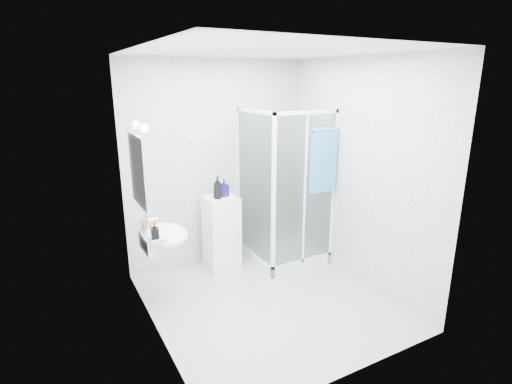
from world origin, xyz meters
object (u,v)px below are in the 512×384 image
hand_towel (324,159)px  soap_dispenser_orange (147,221)px  wall_basin (163,236)px  soap_dispenser_black (155,231)px  shampoo_bottle_b (224,188)px  shower_enclosure (282,230)px  shampoo_bottle_a (217,188)px  storage_cabinet (221,233)px

hand_towel → soap_dispenser_orange: size_ratio=4.71×
wall_basin → soap_dispenser_black: soap_dispenser_black is taller
wall_basin → shampoo_bottle_b: bearing=30.9°
shower_enclosure → soap_dispenser_orange: shower_enclosure is taller
shampoo_bottle_a → shower_enclosure: bearing=-13.2°
shower_enclosure → hand_towel: size_ratio=2.57×
shower_enclosure → shampoo_bottle_b: bearing=160.3°
shower_enclosure → soap_dispenser_orange: size_ratio=12.12×
wall_basin → soap_dispenser_black: size_ratio=3.46×
shampoo_bottle_b → storage_cabinet: bearing=-163.7°
storage_cabinet → soap_dispenser_black: (-1.02, -0.74, 0.47)m
shampoo_bottle_a → soap_dispenser_black: bearing=-144.0°
soap_dispenser_black → wall_basin: bearing=56.9°
wall_basin → hand_towel: (1.96, -0.09, 0.63)m
wall_basin → shampoo_bottle_b: 1.14m
soap_dispenser_black → shower_enclosure: bearing=15.9°
shower_enclosure → shampoo_bottle_a: (-0.82, 0.19, 0.63)m
shampoo_bottle_b → shampoo_bottle_a: bearing=-151.8°
shower_enclosure → shampoo_bottle_a: shower_enclosure is taller
shower_enclosure → shampoo_bottle_a: bearing=166.8°
hand_towel → shampoo_bottle_b: (-1.01, 0.65, -0.38)m
storage_cabinet → shampoo_bottle_b: size_ratio=4.34×
storage_cabinet → soap_dispenser_orange: bearing=-156.3°
hand_towel → soap_dispenser_orange: hand_towel is taller
shower_enclosure → soap_dispenser_orange: (-1.78, -0.20, 0.50)m
wall_basin → storage_cabinet: 1.10m
wall_basin → shampoo_bottle_b: size_ratio=2.58×
soap_dispenser_orange → soap_dispenser_black: soap_dispenser_orange is taller
shampoo_bottle_b → soap_dispenser_orange: size_ratio=1.32×
shampoo_bottle_a → soap_dispenser_orange: 1.05m
soap_dispenser_black → shampoo_bottle_b: bearing=35.2°
shower_enclosure → soap_dispenser_black: shower_enclosure is taller
shampoo_bottle_a → soap_dispenser_black: 1.20m
shampoo_bottle_b → soap_dispenser_black: (-1.07, -0.76, -0.11)m
shower_enclosure → shampoo_bottle_a: size_ratio=7.20×
storage_cabinet → hand_towel: size_ratio=1.21×
shampoo_bottle_b → wall_basin: bearing=-149.1°
shampoo_bottle_a → soap_dispenser_orange: bearing=-157.6°
hand_towel → soap_dispenser_black: hand_towel is taller
shampoo_bottle_b → soap_dispenser_black: bearing=-144.8°
wall_basin → shampoo_bottle_a: (0.84, 0.51, 0.29)m
shower_enclosure → wall_basin: (-1.66, -0.32, 0.35)m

